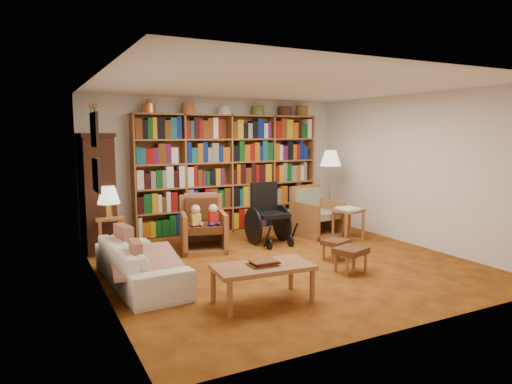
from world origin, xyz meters
TOP-DOWN VIEW (x-y plane):
  - floor at (0.00, 0.00)m, footprint 5.00×5.00m
  - ceiling at (0.00, 0.00)m, footprint 5.00×5.00m
  - wall_back at (0.00, 2.50)m, footprint 5.00×0.00m
  - wall_front at (0.00, -2.50)m, footprint 5.00×0.00m
  - wall_left at (-2.50, 0.00)m, footprint 0.00×5.00m
  - wall_right at (2.50, 0.00)m, footprint 0.00×5.00m
  - bookshelf at (0.20, 2.33)m, footprint 3.60×0.30m
  - curio_cabinet at (-2.25, 2.00)m, footprint 0.50×0.95m
  - framed_pictures at (-2.48, 0.30)m, footprint 0.03×0.52m
  - sofa at (-2.05, -0.05)m, footprint 1.87×0.83m
  - sofa_throw at (-2.00, -0.05)m, footprint 0.99×1.59m
  - cushion_left at (-2.18, 0.30)m, footprint 0.19×0.42m
  - cushion_right at (-2.18, -0.40)m, footprint 0.13×0.35m
  - side_table_lamp at (-2.15, 1.57)m, footprint 0.44×0.44m
  - table_lamp at (-2.15, 1.57)m, footprint 0.35×0.35m
  - armchair_leather at (-0.79, 1.22)m, footprint 0.86×0.88m
  - armchair_sage at (1.44, 1.30)m, footprint 0.83×0.85m
  - wheelchair at (0.38, 1.13)m, footprint 0.59×0.82m
  - floor_lamp at (1.93, 1.52)m, footprint 0.41×0.41m
  - side_table_papers at (1.72, 0.69)m, footprint 0.57×0.57m
  - footstool_a at (0.75, -0.26)m, footprint 0.44×0.41m
  - footstool_b at (0.55, -0.85)m, footprint 0.50×0.46m
  - coffee_table at (-0.99, -1.26)m, footprint 1.13×0.62m

SIDE VIEW (x-z plane):
  - floor at x=0.00m, z-range 0.00..0.00m
  - footstool_a at x=0.75m, z-range 0.10..0.40m
  - sofa at x=-2.05m, z-range 0.00..0.53m
  - footstool_b at x=0.55m, z-range 0.11..0.46m
  - sofa_throw at x=-2.00m, z-range 0.28..0.32m
  - armchair_sage at x=1.44m, z-range -0.11..0.78m
  - armchair_leather at x=-0.79m, z-range -0.08..0.80m
  - coffee_table at x=-0.99m, z-range 0.13..0.61m
  - side_table_lamp at x=-2.15m, z-range 0.14..0.74m
  - side_table_papers at x=1.72m, z-range 0.16..0.73m
  - cushion_right at x=-2.18m, z-range 0.28..0.62m
  - cushion_left at x=-2.18m, z-range 0.25..0.65m
  - wheelchair at x=0.38m, z-range -0.05..0.98m
  - table_lamp at x=-2.15m, z-range 0.68..1.15m
  - curio_cabinet at x=-2.25m, z-range -0.25..2.15m
  - bookshelf at x=0.20m, z-range -0.04..2.38m
  - wall_back at x=0.00m, z-range -1.25..3.75m
  - wall_front at x=0.00m, z-range -1.25..3.75m
  - wall_left at x=-2.50m, z-range -1.25..3.75m
  - wall_right at x=2.50m, z-range -1.25..3.75m
  - floor_lamp at x=1.93m, z-range 0.56..2.09m
  - framed_pictures at x=-2.48m, z-range 1.14..2.11m
  - ceiling at x=0.00m, z-range 2.50..2.50m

